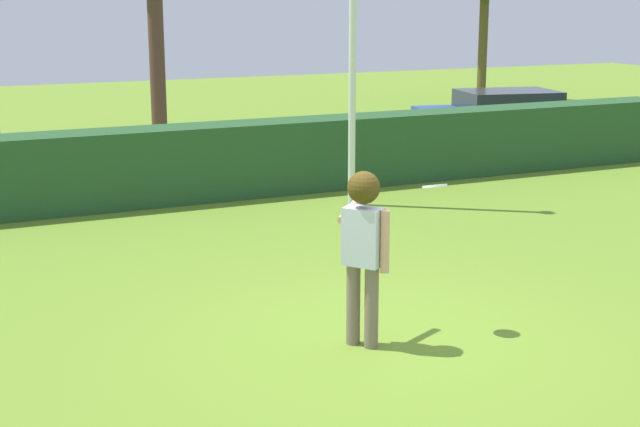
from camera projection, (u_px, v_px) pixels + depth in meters
name	position (u px, v px, depth m)	size (l,w,h in m)	color
ground_plane	(384.00, 338.00, 9.56)	(60.00, 60.00, 0.00)	olive
person	(364.00, 237.00, 9.12)	(0.56, 0.81, 1.78)	#77655A
frisbee	(435.00, 186.00, 9.49)	(0.26, 0.26, 0.08)	white
hedge_row	(178.00, 164.00, 15.81)	(21.04, 0.90, 1.27)	#254E28
parked_car_blue	(507.00, 114.00, 21.96)	(4.46, 2.51, 1.25)	#263FA5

